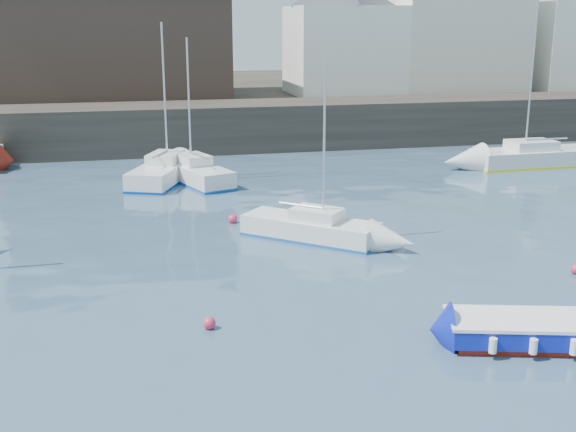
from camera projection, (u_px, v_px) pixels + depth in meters
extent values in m
cube|color=#28231E|center=(211.00, 127.00, 47.50)|extent=(90.00, 5.00, 3.00)
cube|color=#28231E|center=(187.00, 100.00, 64.47)|extent=(90.00, 32.00, 2.80)
cube|color=beige|center=(451.00, 33.00, 56.82)|extent=(10.00, 8.00, 9.00)
cube|color=white|center=(343.00, 50.00, 54.76)|extent=(8.00, 7.00, 6.50)
cube|color=#3D2D26|center=(114.00, 48.00, 52.49)|extent=(16.00, 10.00, 7.00)
cube|color=maroon|center=(522.00, 341.00, 19.05)|extent=(3.86, 2.37, 0.18)
cube|color=#0D1BA8|center=(523.00, 330.00, 18.97)|extent=(4.21, 2.65, 0.49)
cube|color=white|center=(524.00, 319.00, 18.89)|extent=(4.30, 2.70, 0.09)
cube|color=white|center=(524.00, 327.00, 18.94)|extent=(3.33, 1.96, 0.45)
cube|color=tan|center=(524.00, 323.00, 18.92)|extent=(0.58, 1.20, 0.07)
cylinder|color=white|center=(477.00, 316.00, 19.92)|extent=(0.20, 0.20, 0.39)
cylinder|color=white|center=(493.00, 346.00, 18.11)|extent=(0.20, 0.20, 0.39)
cylinder|color=white|center=(514.00, 317.00, 19.88)|extent=(0.20, 0.20, 0.39)
cylinder|color=white|center=(533.00, 346.00, 18.07)|extent=(0.20, 0.20, 0.39)
cylinder|color=white|center=(551.00, 317.00, 19.83)|extent=(0.20, 0.20, 0.39)
cylinder|color=white|center=(574.00, 347.00, 18.03)|extent=(0.20, 0.20, 0.39)
cube|color=silver|center=(310.00, 229.00, 28.18)|extent=(5.21, 4.86, 0.81)
cube|color=#1A5AAE|center=(310.00, 237.00, 28.27)|extent=(5.26, 4.91, 0.11)
cube|color=silver|center=(317.00, 214.00, 27.89)|extent=(2.28, 2.22, 0.45)
cylinder|color=silver|center=(324.00, 141.00, 27.01)|extent=(0.09, 0.09, 6.22)
cube|color=silver|center=(196.00, 174.00, 37.99)|extent=(3.64, 5.94, 0.93)
cube|color=#0D51B1|center=(196.00, 181.00, 38.10)|extent=(3.68, 6.00, 0.12)
cube|color=silver|center=(193.00, 159.00, 38.03)|extent=(1.96, 2.33, 0.51)
cylinder|color=silver|center=(189.00, 102.00, 37.47)|extent=(0.10, 0.10, 6.51)
cube|color=silver|center=(536.00, 157.00, 42.35)|extent=(7.62, 2.63, 0.97)
cube|color=yellow|center=(535.00, 165.00, 42.46)|extent=(7.70, 2.66, 0.13)
cube|color=silver|center=(531.00, 145.00, 42.06)|extent=(2.69, 1.89, 0.54)
cylinder|color=silver|center=(532.00, 74.00, 40.90)|extent=(0.11, 0.11, 8.69)
cube|color=silver|center=(164.00, 172.00, 38.30)|extent=(4.29, 6.60, 0.95)
cube|color=#043997|center=(164.00, 180.00, 38.41)|extent=(4.33, 6.66, 0.13)
cube|color=silver|center=(165.00, 158.00, 38.41)|extent=(2.25, 2.62, 0.53)
cylinder|color=silver|center=(164.00, 93.00, 37.82)|extent=(0.11, 0.11, 7.25)
sphere|color=#D82A4F|center=(209.00, 329.00, 20.05)|extent=(0.36, 0.36, 0.36)
sphere|color=#D82A4F|center=(575.00, 274.00, 24.39)|extent=(0.35, 0.35, 0.35)
sphere|color=#D82A4F|center=(233.00, 223.00, 30.50)|extent=(0.39, 0.39, 0.39)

